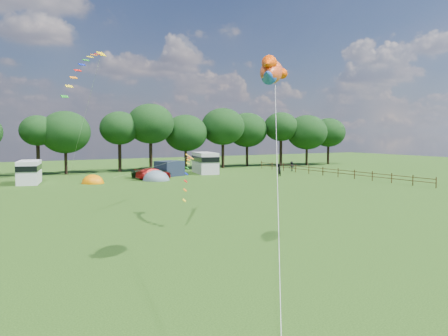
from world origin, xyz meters
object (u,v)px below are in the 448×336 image
tent_greyblue (156,180)px  walker_b (292,166)px  fish_kite (271,71)px  car_c (154,174)px  car_d (151,172)px  campervan_d (205,162)px  campervan_c (29,171)px  walker_a (278,170)px  tent_orange (93,183)px

tent_greyblue → walker_b: walker_b is taller
fish_kite → walker_b: (32.83, 40.56, -8.21)m
car_c → car_d: bearing=-26.2°
car_d → campervan_d: 9.85m
campervan_c → campervan_d: 24.48m
campervan_d → walker_b: 13.64m
tent_greyblue → walker_a: bearing=-10.0°
tent_greyblue → fish_kite: size_ratio=1.25×
car_d → walker_b: size_ratio=3.52×
car_c → campervan_d: (9.79, 4.47, 0.92)m
campervan_c → walker_a: bearing=-87.3°
car_c → campervan_c: 14.76m
car_c → fish_kite: fish_kite is taller
tent_orange → fish_kite: bearing=-92.5°
car_c → walker_b: 23.04m
car_d → campervan_c: campervan_c is taller
campervan_d → fish_kite: fish_kite is taller
car_c → campervan_d: campervan_d is taller
car_c → tent_greyblue: bearing=152.3°
campervan_d → tent_orange: 18.92m
tent_greyblue → walker_a: walker_a is taller
car_c → tent_greyblue: 2.00m
campervan_c → campervan_d: campervan_d is taller
car_c → walker_a: bearing=-121.3°
car_c → walker_b: walker_b is taller
tent_orange → walker_a: bearing=-8.0°
tent_orange → walker_b: 31.27m
car_d → campervan_d: (9.43, 2.69, 0.91)m
tent_orange → walker_b: (31.15, 2.57, 0.73)m
tent_orange → walker_b: size_ratio=1.92×
campervan_d → tent_greyblue: campervan_d is taller
car_d → walker_a: walker_a is taller
campervan_c → tent_orange: campervan_c is taller
campervan_d → walker_a: 11.22m
campervan_d → fish_kite: 48.55m
car_c → tent_orange: car_c is taller
fish_kite → walker_a: 43.98m
campervan_c → campervan_d: bearing=-69.2°
fish_kite → campervan_c: bearing=49.9°
car_d → fish_kite: bearing=-172.1°
fish_kite → walker_b: 52.82m
campervan_d → walker_a: (6.33, -9.23, -0.78)m
car_d → tent_orange: (-8.50, -3.13, -0.70)m
fish_kite → walker_a: (25.94, 34.57, -8.12)m
car_d → walker_b: walker_b is taller
tent_orange → tent_greyblue: size_ratio=0.78×
campervan_d → tent_orange: bearing=121.6°
campervan_c → fish_kite: bearing=-158.0°
car_d → fish_kite: fish_kite is taller
car_c → walker_a: size_ratio=2.75×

